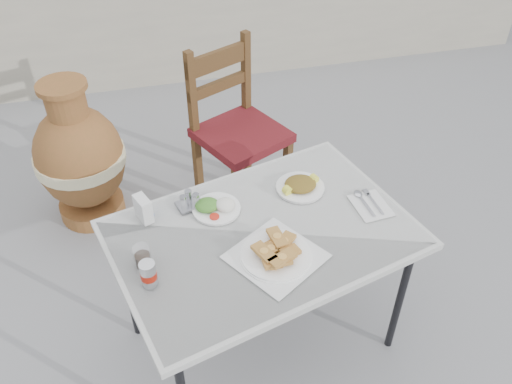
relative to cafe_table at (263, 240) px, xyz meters
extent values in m
plane|color=slate|center=(-0.12, 0.08, -0.63)|extent=(80.00, 80.00, 0.00)
cylinder|color=black|center=(0.55, -0.17, -0.31)|extent=(0.03, 0.03, 0.64)
cylinder|color=black|center=(-0.55, 0.17, -0.31)|extent=(0.03, 0.03, 0.64)
cylinder|color=black|center=(0.39, 0.42, -0.31)|extent=(0.03, 0.03, 0.64)
cube|color=white|center=(0.00, 0.00, 0.03)|extent=(1.27, 1.01, 0.03)
cube|color=white|center=(0.00, 0.00, 0.05)|extent=(1.22, 0.97, 0.00)
cube|color=silver|center=(0.01, -0.14, 0.05)|extent=(0.40, 0.40, 0.00)
cylinder|color=white|center=(0.01, -0.14, 0.06)|extent=(0.25, 0.25, 0.01)
cylinder|color=white|center=(0.01, -0.14, 0.05)|extent=(0.26, 0.26, 0.01)
cylinder|color=white|center=(-0.15, 0.16, 0.05)|extent=(0.19, 0.19, 0.01)
ellipsoid|color=white|center=(-0.11, 0.15, 0.07)|extent=(0.08, 0.08, 0.04)
ellipsoid|color=#285F1B|center=(-0.18, 0.17, 0.07)|extent=(0.10, 0.09, 0.04)
cylinder|color=red|center=(-0.17, 0.11, 0.06)|extent=(0.04, 0.04, 0.01)
cylinder|color=white|center=(0.21, 0.21, 0.05)|extent=(0.20, 0.20, 0.01)
ellipsoid|color=#246519|center=(0.21, 0.21, 0.07)|extent=(0.13, 0.12, 0.04)
cylinder|color=yellow|center=(0.15, 0.18, 0.07)|extent=(0.04, 0.04, 0.04)
cylinder|color=yellow|center=(0.28, 0.23, 0.07)|extent=(0.04, 0.04, 0.04)
cylinder|color=silver|center=(-0.44, -0.15, 0.10)|extent=(0.06, 0.06, 0.10)
cylinder|color=red|center=(-0.44, -0.15, 0.09)|extent=(0.06, 0.06, 0.03)
cylinder|color=#B4B4BB|center=(-0.44, -0.15, 0.15)|extent=(0.05, 0.05, 0.00)
cylinder|color=white|center=(-0.45, -0.06, 0.09)|extent=(0.06, 0.06, 0.09)
cylinder|color=black|center=(-0.45, -0.06, 0.07)|extent=(0.05, 0.05, 0.05)
cube|color=silver|center=(-0.43, 0.18, 0.10)|extent=(0.07, 0.09, 0.10)
cube|color=blue|center=(-0.40, 0.19, 0.09)|extent=(0.03, 0.04, 0.06)
cube|color=#B4B4BB|center=(-0.25, 0.21, 0.05)|extent=(0.12, 0.10, 0.01)
cylinder|color=white|center=(-0.27, 0.19, 0.09)|extent=(0.02, 0.02, 0.06)
cylinder|color=white|center=(-0.22, 0.19, 0.09)|extent=(0.02, 0.02, 0.06)
cylinder|color=#B4B4BB|center=(-0.25, 0.23, 0.08)|extent=(0.03, 0.03, 0.05)
cube|color=silver|center=(0.45, 0.04, 0.05)|extent=(0.14, 0.18, 0.00)
cube|color=#B4B4BB|center=(0.43, 0.04, 0.05)|extent=(0.02, 0.13, 0.00)
ellipsoid|color=#B4B4BB|center=(0.43, 0.11, 0.06)|extent=(0.03, 0.04, 0.01)
cube|color=#B4B4BB|center=(0.47, 0.04, 0.05)|extent=(0.02, 0.13, 0.00)
cube|color=#B4B4BB|center=(0.46, 0.11, 0.05)|extent=(0.02, 0.04, 0.00)
cube|color=#3B2510|center=(0.04, 0.70, -0.41)|extent=(0.05, 0.05, 0.45)
cube|color=#3B2510|center=(0.37, 0.86, -0.41)|extent=(0.05, 0.05, 0.45)
cube|color=#3B2510|center=(-0.11, 1.02, -0.41)|extent=(0.05, 0.05, 0.45)
cube|color=#3B2510|center=(0.21, 1.18, -0.41)|extent=(0.05, 0.05, 0.45)
cube|color=#5C121E|center=(0.13, 0.94, -0.16)|extent=(0.56, 0.56, 0.05)
cube|color=#3B2510|center=(-0.11, 1.02, 0.06)|extent=(0.05, 0.05, 0.50)
cube|color=#3B2510|center=(0.21, 1.18, 0.06)|extent=(0.05, 0.05, 0.50)
cube|color=#3B2510|center=(0.05, 1.10, 0.21)|extent=(0.37, 0.20, 0.10)
cube|color=#3B2510|center=(0.05, 1.10, 0.06)|extent=(0.37, 0.20, 0.06)
cylinder|color=brown|center=(-0.73, 1.06, -0.58)|extent=(0.36, 0.36, 0.09)
ellipsoid|color=brown|center=(-0.73, 1.06, -0.24)|extent=(0.47, 0.47, 0.59)
cylinder|color=beige|center=(-0.73, 1.06, -0.24)|extent=(0.48, 0.48, 0.07)
cylinder|color=brown|center=(-0.73, 1.06, 0.09)|extent=(0.20, 0.20, 0.18)
cylinder|color=brown|center=(-0.73, 1.06, 0.19)|extent=(0.25, 0.25, 0.03)
cube|color=#ABA38E|center=(-0.12, 2.58, -0.03)|extent=(6.00, 0.25, 1.20)
camera|label=1|loc=(-0.38, -1.41, 1.48)|focal=38.00mm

